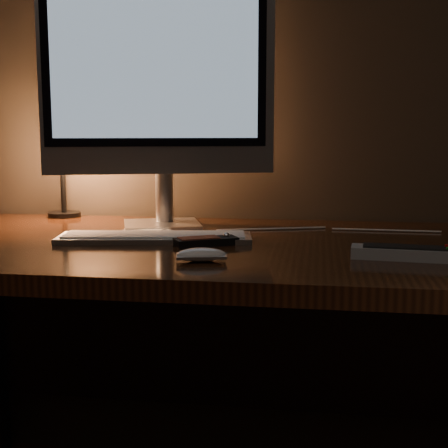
# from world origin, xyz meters

# --- Properties ---
(desk) EXTENTS (1.60, 0.75, 0.75)m
(desk) POSITION_xyz_m (0.00, 1.93, 0.62)
(desk) COLOR #33190B
(desk) RESTS_ON ground
(monitor) EXTENTS (0.57, 0.23, 0.62)m
(monitor) POSITION_xyz_m (-0.18, 2.06, 1.12)
(monitor) COLOR silver
(monitor) RESTS_ON desk
(keyboard) EXTENTS (0.45, 0.19, 0.02)m
(keyboard) POSITION_xyz_m (-0.14, 1.84, 0.76)
(keyboard) COLOR silver
(keyboard) RESTS_ON desk
(mouse) EXTENTS (0.10, 0.07, 0.02)m
(mouse) POSITION_xyz_m (0.00, 1.64, 0.76)
(mouse) COLOR white
(mouse) RESTS_ON desk
(media_remote) EXTENTS (0.14, 0.11, 0.03)m
(media_remote) POSITION_xyz_m (-0.02, 1.80, 0.76)
(media_remote) COLOR black
(media_remote) RESTS_ON desk
(tv_remote) EXTENTS (0.23, 0.08, 0.03)m
(tv_remote) POSITION_xyz_m (0.40, 1.72, 0.76)
(tv_remote) COLOR #999B9E
(tv_remote) RESTS_ON desk
(papers) EXTENTS (0.13, 0.10, 0.01)m
(papers) POSITION_xyz_m (-0.20, 1.98, 0.75)
(papers) COLOR white
(papers) RESTS_ON desk
(desk_lamp) EXTENTS (0.16, 0.17, 0.32)m
(desk_lamp) POSITION_xyz_m (-0.48, 2.16, 0.96)
(desk_lamp) COLOR black
(desk_lamp) RESTS_ON desk
(cable) EXTENTS (0.54, 0.07, 0.00)m
(cable) POSITION_xyz_m (0.25, 2.04, 0.75)
(cable) COLOR white
(cable) RESTS_ON desk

